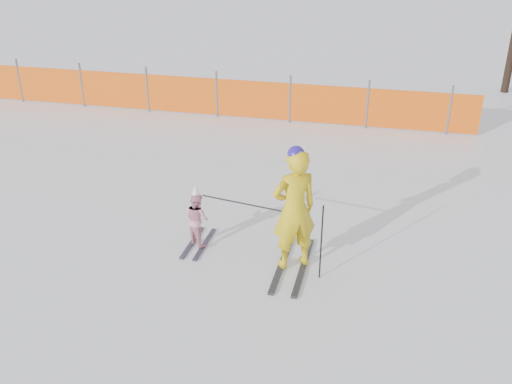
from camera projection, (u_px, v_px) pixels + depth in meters
The scene contains 5 objects.
ground at pixel (249, 262), 8.99m from camera, with size 120.00×120.00×0.00m, color white.
adult at pixel (294, 209), 8.45m from camera, with size 0.84×1.65×2.01m.
child at pixel (197, 218), 9.27m from camera, with size 0.56×1.03×1.09m.
ski_poles at pixel (278, 221), 8.58m from camera, with size 1.99×0.49×1.22m.
safety_fence at pixel (194, 95), 15.47m from camera, with size 14.77×0.06×1.25m.
Camera 1 is at (1.90, -7.37, 4.91)m, focal length 40.00 mm.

